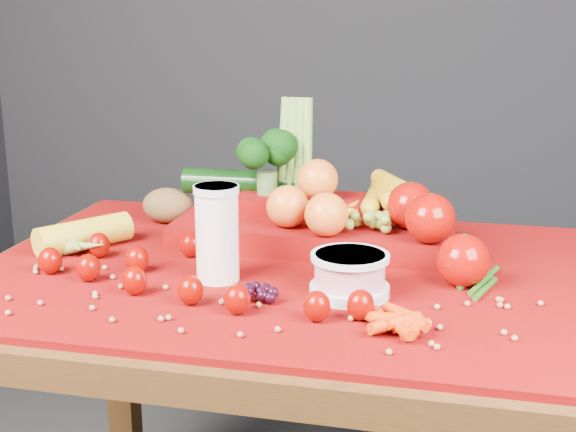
% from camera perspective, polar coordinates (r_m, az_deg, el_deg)
% --- Properties ---
extents(table, '(1.10, 0.80, 0.75)m').
position_cam_1_polar(table, '(1.43, -0.19, -7.77)').
color(table, '#361D0C').
rests_on(table, ground).
extents(red_cloth, '(1.05, 0.75, 0.01)m').
position_cam_1_polar(red_cloth, '(1.39, -0.19, -3.95)').
color(red_cloth, '#730307').
rests_on(red_cloth, table).
extents(milk_glass, '(0.07, 0.07, 0.16)m').
position_cam_1_polar(milk_glass, '(1.31, -5.07, -0.99)').
color(milk_glass, silver).
rests_on(milk_glass, red_cloth).
extents(yogurt_bowl, '(0.13, 0.13, 0.07)m').
position_cam_1_polar(yogurt_bowl, '(1.26, 4.41, -4.09)').
color(yogurt_bowl, silver).
rests_on(yogurt_bowl, red_cloth).
extents(strawberry_scatter, '(0.58, 0.28, 0.05)m').
position_cam_1_polar(strawberry_scatter, '(1.30, -8.06, -4.00)').
color(strawberry_scatter, '#8D0701').
rests_on(strawberry_scatter, red_cloth).
extents(dark_grape_cluster, '(0.06, 0.05, 0.03)m').
position_cam_1_polar(dark_grape_cluster, '(1.24, -2.08, -5.46)').
color(dark_grape_cluster, black).
rests_on(dark_grape_cluster, red_cloth).
extents(soybean_scatter, '(0.84, 0.24, 0.01)m').
position_cam_1_polar(soybean_scatter, '(1.21, -2.43, -6.50)').
color(soybean_scatter, '#9E7244').
rests_on(soybean_scatter, red_cloth).
extents(corn_ear, '(0.25, 0.27, 0.06)m').
position_cam_1_polar(corn_ear, '(1.50, -14.68, -1.87)').
color(corn_ear, gold).
rests_on(corn_ear, red_cloth).
extents(potato, '(0.11, 0.08, 0.07)m').
position_cam_1_polar(potato, '(1.68, -8.53, 0.74)').
color(potato, brown).
rests_on(potato, red_cloth).
extents(baby_carrot_pile, '(0.17, 0.17, 0.03)m').
position_cam_1_polar(baby_carrot_pile, '(1.15, 7.44, -7.18)').
color(baby_carrot_pile, '#CA3607').
rests_on(baby_carrot_pile, red_cloth).
extents(green_bean_pile, '(0.14, 0.12, 0.01)m').
position_cam_1_polar(green_bean_pile, '(1.34, 13.74, -4.61)').
color(green_bean_pile, '#235814').
rests_on(green_bean_pile, red_cloth).
extents(produce_mound, '(0.61, 0.37, 0.27)m').
position_cam_1_polar(produce_mound, '(1.50, 2.88, 0.18)').
color(produce_mound, '#730307').
rests_on(produce_mound, red_cloth).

